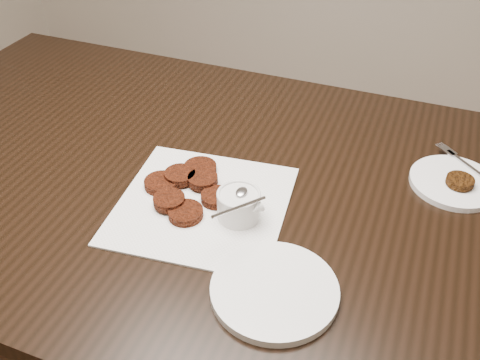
% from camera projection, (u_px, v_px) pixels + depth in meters
% --- Properties ---
extents(table, '(1.51, 0.97, 0.75)m').
position_uv_depth(table, '(184.00, 284.00, 1.37)').
color(table, black).
rests_on(table, floor).
extents(napkin, '(0.36, 0.36, 0.00)m').
position_uv_depth(napkin, '(203.00, 204.00, 1.04)').
color(napkin, white).
rests_on(napkin, table).
extents(sauce_ramekin, '(0.11, 0.11, 0.12)m').
position_uv_depth(sauce_ramekin, '(239.00, 193.00, 0.97)').
color(sauce_ramekin, white).
rests_on(sauce_ramekin, napkin).
extents(patty_cluster, '(0.27, 0.27, 0.02)m').
position_uv_depth(patty_cluster, '(187.00, 185.00, 1.06)').
color(patty_cluster, '#5D1E0C').
rests_on(patty_cluster, napkin).
extents(plate_with_patty, '(0.25, 0.25, 0.03)m').
position_uv_depth(plate_with_patty, '(455.00, 180.00, 1.08)').
color(plate_with_patty, white).
rests_on(plate_with_patty, table).
extents(plate_empty, '(0.24, 0.24, 0.01)m').
position_uv_depth(plate_empty, '(274.00, 290.00, 0.86)').
color(plate_empty, white).
rests_on(plate_empty, table).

